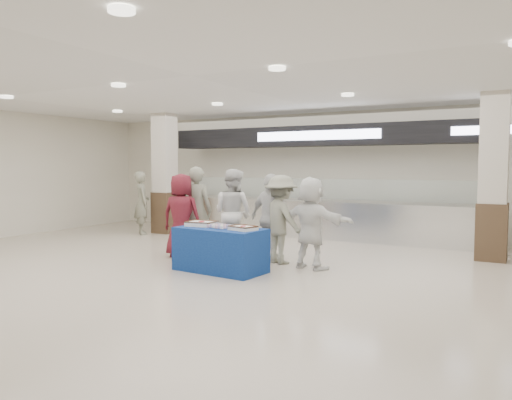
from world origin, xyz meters
The scene contains 15 objects.
ground centered at (0.00, 0.00, 0.00)m, with size 14.00×14.00×0.00m, color beige.
serving_line centered at (0.00, 5.40, 1.16)m, with size 8.70×0.85×2.80m.
column_left centered at (-4.00, 4.20, 1.53)m, with size 0.55×0.55×3.20m.
column_right centered at (4.00, 4.20, 1.53)m, with size 0.55×0.55×3.20m.
display_table centered at (0.01, 0.81, 0.38)m, with size 1.55×0.78×0.75m, color navy.
sheet_cake_left centered at (-0.44, 0.88, 0.80)m, with size 0.52×0.42×0.10m.
sheet_cake_right centered at (0.49, 0.75, 0.79)m, with size 0.47×0.40×0.09m.
cupcake_tray centered at (0.00, 0.82, 0.78)m, with size 0.39×0.33×0.06m.
civilian_maroon centered at (-1.41, 1.56, 0.83)m, with size 0.81×0.53×1.66m, color maroon.
soldier_a centered at (-1.33, 1.97, 0.90)m, with size 0.66×0.43×1.80m, color gray.
chef_tall centered at (-0.53, 2.09, 0.88)m, with size 0.85×0.66×1.75m, color silver.
chef_short centered at (0.37, 2.00, 0.83)m, with size 0.98×0.41×1.67m, color silver.
soldier_b centered at (0.61, 1.94, 0.82)m, with size 1.06×0.61×1.65m, color gray.
civilian_white centered at (1.28, 1.77, 0.81)m, with size 1.51×0.48×1.63m, color white.
soldier_bg centered at (-4.35, 3.68, 0.83)m, with size 0.61×0.40×1.66m, color gray.
Camera 1 is at (4.69, -6.30, 1.83)m, focal length 35.00 mm.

